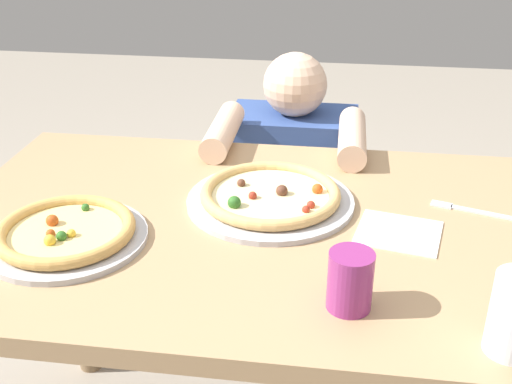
# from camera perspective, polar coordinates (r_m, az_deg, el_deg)

# --- Properties ---
(dining_table) EXTENTS (1.27, 0.83, 0.75)m
(dining_table) POSITION_cam_1_polar(r_m,az_deg,el_deg) (1.36, -0.66, -6.80)
(dining_table) COLOR tan
(dining_table) RESTS_ON ground
(pizza_near) EXTENTS (0.31, 0.31, 0.04)m
(pizza_near) POSITION_cam_1_polar(r_m,az_deg,el_deg) (1.28, -16.67, -3.54)
(pizza_near) COLOR #B7B7BC
(pizza_near) RESTS_ON dining_table
(pizza_far) EXTENTS (0.36, 0.36, 0.04)m
(pizza_far) POSITION_cam_1_polar(r_m,az_deg,el_deg) (1.36, 1.30, -0.41)
(pizza_far) COLOR #B7B7BC
(pizza_far) RESTS_ON dining_table
(drink_cup_colored) EXTENTS (0.07, 0.07, 0.10)m
(drink_cup_colored) POSITION_cam_1_polar(r_m,az_deg,el_deg) (1.04, 8.44, -7.87)
(drink_cup_colored) COLOR #8C2D72
(drink_cup_colored) RESTS_ON dining_table
(paper_napkin) EXTENTS (0.19, 0.17, 0.00)m
(paper_napkin) POSITION_cam_1_polar(r_m,az_deg,el_deg) (1.29, 12.66, -3.57)
(paper_napkin) COLOR white
(paper_napkin) RESTS_ON dining_table
(fork) EXTENTS (0.20, 0.08, 0.00)m
(fork) POSITION_cam_1_polar(r_m,az_deg,el_deg) (1.41, 18.99, -1.63)
(fork) COLOR silver
(fork) RESTS_ON dining_table
(diner_seated) EXTENTS (0.40, 0.52, 0.94)m
(diner_seated) POSITION_cam_1_polar(r_m,az_deg,el_deg) (2.00, 3.17, -2.05)
(diner_seated) COLOR #333847
(diner_seated) RESTS_ON ground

